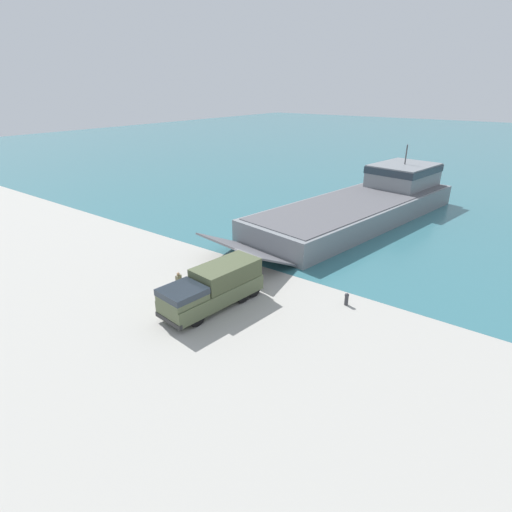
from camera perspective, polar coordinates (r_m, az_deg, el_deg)
ground_plane at (r=31.19m, az=-2.22°, el=-4.00°), size 240.00×240.00×0.00m
water_surface at (r=117.38m, az=28.67°, el=13.46°), size 240.00×180.00×0.01m
landing_craft at (r=48.62m, az=15.66°, el=7.51°), size 13.74×35.30×7.54m
military_truck at (r=27.63m, az=-6.16°, el=-4.43°), size 3.38×7.90×2.83m
soldier_on_ramp at (r=29.74m, az=-10.97°, el=-3.62°), size 0.31×0.47×1.79m
mooring_bollard at (r=28.80m, az=12.81°, el=-5.95°), size 0.31×0.31×0.91m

